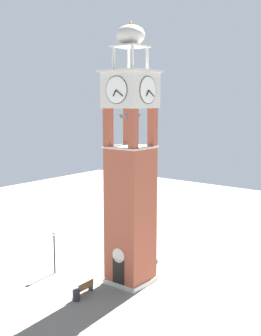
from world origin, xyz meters
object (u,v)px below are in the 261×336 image
Objects in this scene: park_bench at (85,288)px; trash_bin at (76,295)px; clock_tower at (130,179)px; lamp_post at (54,244)px.

park_bench is 1.15m from trash_bin.
clock_tower is 8.58m from lamp_post.
trash_bin is (-0.98, -4.91, -7.75)m from clock_tower.
trash_bin is at bearing -26.13° from lamp_post.
lamp_post is 4.39× the size of trash_bin.
clock_tower is 12.07× the size of park_bench.
park_bench is 0.46× the size of lamp_post.
lamp_post is at bearing 164.41° from park_bench.
lamp_post reaches higher than trash_bin.
clock_tower reaches higher than trash_bin.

